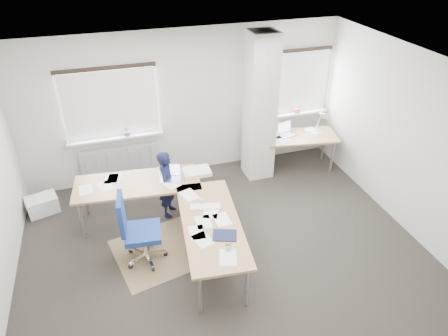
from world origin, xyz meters
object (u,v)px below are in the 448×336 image
object	(u,v)px
desk_side	(301,137)
task_chair	(141,243)
person	(168,184)
desk_main	(175,202)

from	to	relation	value
desk_side	task_chair	bearing A→B (deg)	-143.62
task_chair	person	distance (m)	1.18
desk_main	task_chair	xyz separation A→B (m)	(-0.59, -0.34, -0.37)
desk_main	task_chair	bearing A→B (deg)	-144.31
desk_main	task_chair	distance (m)	0.78
desk_main	desk_side	distance (m)	3.10
desk_side	person	xyz separation A→B (m)	(-2.79, -0.69, -0.09)
desk_main	person	size ratio (longest dim) A/B	2.37
person	desk_main	bearing A→B (deg)	-154.84
desk_main	task_chair	world-z (taller)	task_chair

